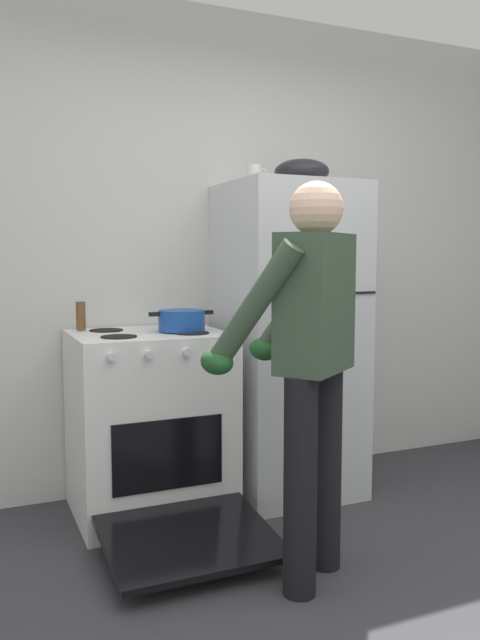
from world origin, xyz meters
TOP-DOWN VIEW (x-y plane):
  - kitchen_wall_back at (0.00, 1.95)m, footprint 6.00×0.10m
  - refrigerator at (0.38, 1.57)m, footprint 0.68×0.72m
  - stove_range at (-0.41, 1.55)m, footprint 0.76×1.23m
  - person_cook at (-0.02, 0.64)m, footprint 0.64×0.66m
  - red_pot at (-0.25, 1.52)m, footprint 0.34×0.24m
  - coffee_mug at (0.20, 1.62)m, footprint 0.11×0.08m
  - pepper_mill at (-0.71, 1.77)m, footprint 0.05×0.05m
  - mixing_bowl at (0.46, 1.57)m, footprint 0.30×0.30m

SIDE VIEW (x-z plane):
  - stove_range at x=-0.41m, z-range -0.01..0.92m
  - refrigerator at x=0.38m, z-range 0.00..1.70m
  - person_cook at x=-0.02m, z-range 0.15..1.75m
  - red_pot at x=-0.25m, z-range 0.94..1.04m
  - pepper_mill at x=-0.71m, z-range 0.94..1.08m
  - kitchen_wall_back at x=0.00m, z-range 0.00..2.70m
  - coffee_mug at x=0.20m, z-range 1.71..1.80m
  - mixing_bowl at x=0.46m, z-range 1.70..1.84m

